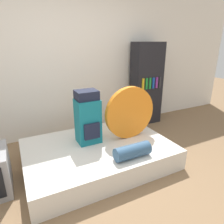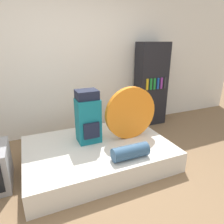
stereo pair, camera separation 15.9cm
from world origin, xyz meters
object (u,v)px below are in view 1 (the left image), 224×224
object	(u,v)px
tent_bag	(130,113)
bookshelf	(146,84)
sleeping_roll	(132,151)
backpack	(88,118)

from	to	relation	value
tent_bag	bookshelf	world-z (taller)	bookshelf
tent_bag	sleeping_roll	bearing A→B (deg)	-117.73
sleeping_roll	bookshelf	distance (m)	1.98
backpack	bookshelf	size ratio (longest dim) A/B	0.45
bookshelf	sleeping_roll	bearing A→B (deg)	-130.45
backpack	sleeping_roll	size ratio (longest dim) A/B	1.60
backpack	tent_bag	distance (m)	0.61
sleeping_roll	bookshelf	world-z (taller)	bookshelf
tent_bag	bookshelf	bearing A→B (deg)	44.33
backpack	tent_bag	world-z (taller)	tent_bag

